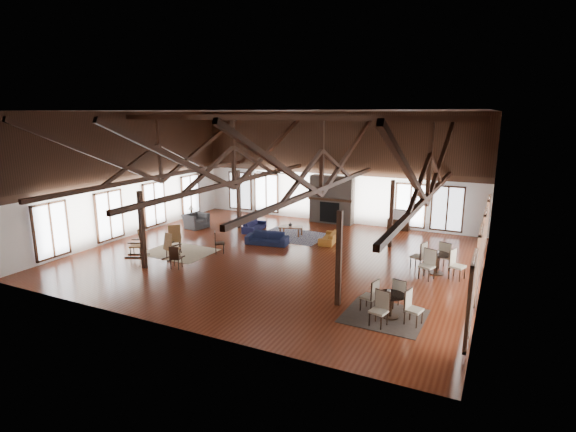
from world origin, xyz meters
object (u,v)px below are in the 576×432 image
at_px(coffee_table, 291,227).
at_px(cafe_table_far, 437,260).
at_px(armchair, 196,221).
at_px(tv_console, 399,224).
at_px(cafe_table_near, 391,301).
at_px(sofa_navy_front, 267,238).
at_px(sofa_orange, 329,237).
at_px(sofa_navy_left, 254,226).

height_order(coffee_table, cafe_table_far, cafe_table_far).
height_order(coffee_table, armchair, armchair).
distance_m(armchair, tv_console, 10.63).
height_order(cafe_table_near, tv_console, cafe_table_near).
xyz_separation_m(coffee_table, armchair, (-5.16, -0.84, -0.03)).
height_order(sofa_navy_front, cafe_table_near, cafe_table_near).
bearing_deg(sofa_orange, tv_console, 140.18).
height_order(sofa_orange, coffee_table, sofa_orange).
bearing_deg(cafe_table_near, cafe_table_far, 80.95).
xyz_separation_m(sofa_orange, cafe_table_near, (4.45, -6.68, 0.26)).
height_order(cafe_table_near, cafe_table_far, cafe_table_far).
distance_m(armchair, cafe_table_far, 12.58).
bearing_deg(cafe_table_near, tv_console, 100.95).
relative_size(sofa_navy_front, coffee_table, 1.48).
bearing_deg(cafe_table_far, cafe_table_near, -99.05).
height_order(sofa_navy_left, sofa_orange, sofa_navy_left).
bearing_deg(cafe_table_far, sofa_navy_front, 175.04).
xyz_separation_m(coffee_table, tv_console, (4.58, 3.42, -0.12)).
distance_m(sofa_navy_front, cafe_table_far, 7.66).
bearing_deg(sofa_navy_left, sofa_navy_front, -143.59).
height_order(sofa_orange, tv_console, tv_console).
bearing_deg(sofa_navy_left, cafe_table_near, -135.61).
height_order(armchair, tv_console, armchair).
distance_m(sofa_navy_front, sofa_orange, 2.92).
height_order(sofa_navy_front, coffee_table, sofa_navy_front).
relative_size(sofa_navy_front, cafe_table_near, 0.99).
relative_size(coffee_table, cafe_table_near, 0.66).
distance_m(sofa_orange, cafe_table_near, 8.03).
height_order(coffee_table, cafe_table_near, cafe_table_near).
bearing_deg(cafe_table_near, armchair, 152.32).
bearing_deg(sofa_navy_front, sofa_orange, 22.81).
xyz_separation_m(armchair, tv_console, (9.74, 4.26, -0.09)).
height_order(sofa_orange, cafe_table_near, cafe_table_near).
distance_m(coffee_table, armchair, 5.23).
xyz_separation_m(cafe_table_near, cafe_table_far, (0.71, 4.45, 0.04)).
height_order(cafe_table_far, tv_console, cafe_table_far).
relative_size(sofa_orange, cafe_table_far, 0.78).
bearing_deg(coffee_table, cafe_table_near, -66.05).
bearing_deg(sofa_orange, sofa_navy_left, -101.16).
relative_size(sofa_navy_front, tv_console, 1.74).
bearing_deg(tv_console, sofa_navy_front, -132.70).
distance_m(cafe_table_far, tv_console, 6.57).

